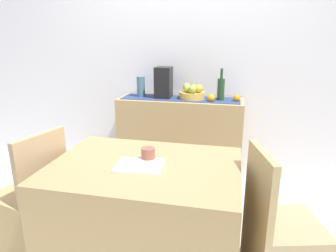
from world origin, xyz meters
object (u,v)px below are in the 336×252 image
at_px(ceramic_vase, 141,87).
at_px(open_book, 140,166).
at_px(sideboard_console, 180,139).
at_px(coffee_cup, 148,154).
at_px(fruit_bowl, 192,95).
at_px(dining_table, 146,217).
at_px(wine_bottle, 221,89).
at_px(chair_by_corner, 281,249).
at_px(chair_near_window, 33,215).
at_px(coffee_maker, 164,83).

bearing_deg(ceramic_vase, open_book, -73.18).
relative_size(sideboard_console, coffee_cup, 14.67).
bearing_deg(ceramic_vase, fruit_bowl, 0.00).
xyz_separation_m(sideboard_console, dining_table, (0.02, -1.35, -0.07)).
xyz_separation_m(wine_bottle, dining_table, (-0.38, -1.35, -0.63)).
height_order(fruit_bowl, chair_by_corner, fruit_bowl).
xyz_separation_m(chair_near_window, chair_by_corner, (1.69, -0.00, 0.00)).
distance_m(wine_bottle, open_book, 1.48).
relative_size(fruit_bowl, chair_by_corner, 0.28).
xyz_separation_m(coffee_maker, chair_by_corner, (1.04, -1.36, -0.77)).
relative_size(wine_bottle, chair_near_window, 0.35).
relative_size(coffee_maker, dining_table, 0.27).
bearing_deg(sideboard_console, wine_bottle, 0.00).
xyz_separation_m(sideboard_console, chair_near_window, (-0.83, -1.36, -0.17)).
height_order(wine_bottle, coffee_cup, wine_bottle).
distance_m(fruit_bowl, ceramic_vase, 0.54).
relative_size(sideboard_console, fruit_bowl, 5.01).
bearing_deg(open_book, wine_bottle, 68.70).
height_order(dining_table, chair_near_window, chair_near_window).
relative_size(fruit_bowl, chair_near_window, 0.28).
relative_size(dining_table, chair_near_window, 1.29).
xyz_separation_m(wine_bottle, coffee_cup, (-0.37, -1.30, -0.21)).
relative_size(ceramic_vase, chair_near_window, 0.24).
bearing_deg(ceramic_vase, chair_by_corner, -46.51).
height_order(coffee_cup, chair_by_corner, chair_by_corner).
bearing_deg(wine_bottle, dining_table, -105.73).
height_order(coffee_maker, ceramic_vase, coffee_maker).
distance_m(ceramic_vase, chair_near_window, 1.59).
distance_m(fruit_bowl, open_book, 1.41).
xyz_separation_m(fruit_bowl, coffee_cup, (-0.09, -1.30, -0.14)).
height_order(coffee_maker, chair_by_corner, coffee_maker).
xyz_separation_m(coffee_maker, chair_near_window, (-0.65, -1.36, -0.77)).
height_order(sideboard_console, dining_table, sideboard_console).
relative_size(sideboard_console, open_book, 4.53).
relative_size(chair_near_window, chair_by_corner, 1.00).
bearing_deg(dining_table, open_book, -109.66).
bearing_deg(chair_by_corner, fruit_bowl, 118.97).
distance_m(coffee_maker, ceramic_vase, 0.25).
bearing_deg(coffee_cup, wine_bottle, 73.91).
bearing_deg(coffee_maker, coffee_cup, -81.01).
bearing_deg(open_book, dining_table, 64.91).
bearing_deg(fruit_bowl, coffee_cup, -93.89).
bearing_deg(sideboard_console, fruit_bowl, 0.00).
height_order(wine_bottle, dining_table, wine_bottle).
bearing_deg(dining_table, coffee_cup, 82.81).
bearing_deg(chair_near_window, dining_table, 0.28).
distance_m(sideboard_console, open_book, 1.43).
xyz_separation_m(dining_table, coffee_cup, (0.01, 0.06, 0.41)).
bearing_deg(coffee_cup, chair_near_window, -175.93).
height_order(open_book, chair_by_corner, chair_by_corner).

